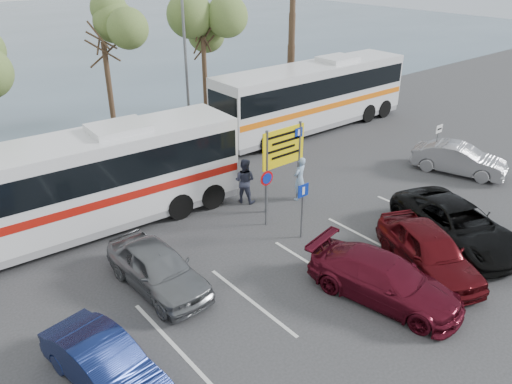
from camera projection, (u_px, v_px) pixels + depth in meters
ground at (319, 244)px, 18.73m from camera, size 120.00×120.00×0.00m
kerb_strip at (142, 141)px, 28.39m from camera, size 44.00×2.40×0.15m
seawall at (125, 129)px, 29.68m from camera, size 48.00×0.80×0.60m
tree_mid at (101, 23)px, 24.63m from camera, size 3.20×3.20×8.00m
tree_right at (202, 23)px, 28.27m from camera, size 3.20×3.20×7.40m
street_lamp_right at (186, 55)px, 27.77m from camera, size 0.45×1.15×8.01m
direction_sign at (283, 153)px, 20.45m from camera, size 2.20×0.12×3.60m
sign_no_stop at (266, 189)px, 19.34m from camera, size 0.60×0.08×2.35m
sign_parking at (302, 203)px, 18.52m from camera, size 0.50×0.07×2.25m
sign_taxi at (437, 140)px, 24.73m from camera, size 0.50×0.07×2.20m
lane_markings at (317, 267)px, 17.39m from camera, size 12.02×4.20×0.01m
coach_bus_left at (76, 189)px, 18.70m from camera, size 13.02×3.51×4.02m
coach_bus_right at (313, 98)px, 29.79m from camera, size 13.23×2.99×4.11m
car_silver_a at (158, 268)px, 16.04m from camera, size 1.94×4.44×1.49m
car_blue at (105, 364)px, 12.46m from camera, size 2.06×4.19×1.32m
car_maroon at (384, 279)px, 15.55m from camera, size 2.99×5.24×1.43m
car_red at (429, 250)px, 16.88m from camera, size 3.61×5.00×1.58m
suv_black at (457, 224)px, 18.52m from camera, size 4.19×6.03×1.53m
car_silver_b at (459, 159)px, 24.32m from camera, size 2.83×4.62×1.44m
pedestrian_near at (299, 179)px, 21.66m from camera, size 0.82×0.65×1.97m
pedestrian_far at (244, 181)px, 21.43m from camera, size 1.15×1.22×1.99m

